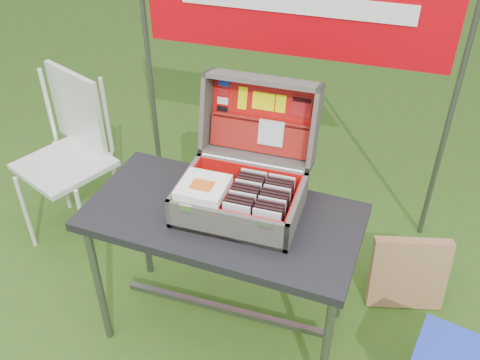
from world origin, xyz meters
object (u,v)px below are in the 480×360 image
(chair, at_px, (65,167))
(cardboard_box, at_px, (408,273))
(suitcase, at_px, (244,159))
(table, at_px, (224,274))

(chair, height_order, cardboard_box, chair)
(suitcase, bearing_deg, table, -126.82)
(table, relative_size, cardboard_box, 2.90)
(suitcase, bearing_deg, cardboard_box, 24.11)
(chair, relative_size, cardboard_box, 2.39)
(table, xyz_separation_m, chair, (-1.06, 0.39, 0.12))
(suitcase, distance_m, chair, 1.26)
(cardboard_box, bearing_deg, table, -166.43)
(cardboard_box, bearing_deg, suitcase, -169.73)
(suitcase, distance_m, cardboard_box, 1.13)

